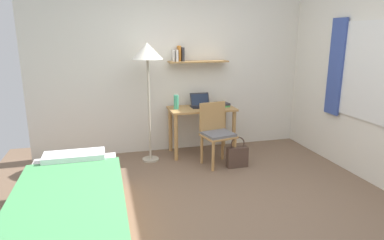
% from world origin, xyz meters
% --- Properties ---
extents(ground_plane, '(5.28, 5.28, 0.00)m').
position_xyz_m(ground_plane, '(0.00, 0.00, 0.00)').
color(ground_plane, brown).
extents(wall_back, '(4.40, 0.27, 2.60)m').
position_xyz_m(wall_back, '(0.00, 2.02, 1.30)').
color(wall_back, silver).
rests_on(wall_back, ground_plane).
extents(bed, '(0.94, 2.05, 0.54)m').
position_xyz_m(bed, '(-1.48, -0.18, 0.24)').
color(bed, '#B2844C').
rests_on(bed, ground_plane).
extents(desk, '(0.98, 0.52, 0.72)m').
position_xyz_m(desk, '(0.28, 1.70, 0.57)').
color(desk, '#B2844C').
rests_on(desk, ground_plane).
extents(desk_chair, '(0.49, 0.46, 0.87)m').
position_xyz_m(desk_chair, '(0.36, 1.22, 0.48)').
color(desk_chair, '#B2844C').
rests_on(desk_chair, ground_plane).
extents(standing_lamp, '(0.43, 0.43, 1.68)m').
position_xyz_m(standing_lamp, '(-0.52, 1.59, 1.49)').
color(standing_lamp, '#B2A893').
rests_on(standing_lamp, ground_plane).
extents(laptop, '(0.30, 0.22, 0.20)m').
position_xyz_m(laptop, '(0.29, 1.77, 0.77)').
color(laptop, black).
rests_on(laptop, desk).
extents(water_bottle, '(0.07, 0.07, 0.21)m').
position_xyz_m(water_bottle, '(-0.11, 1.71, 0.82)').
color(water_bottle, '#42A87F').
rests_on(water_bottle, desk).
extents(book_stack, '(0.20, 0.25, 0.06)m').
position_xyz_m(book_stack, '(0.62, 1.72, 0.75)').
color(book_stack, '#4CA856').
rests_on(book_stack, desk).
extents(handbag, '(0.29, 0.11, 0.44)m').
position_xyz_m(handbag, '(0.60, 1.02, 0.16)').
color(handbag, '#4C382D').
rests_on(handbag, ground_plane).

